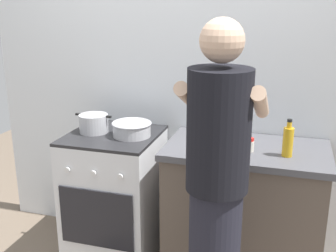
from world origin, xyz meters
name	(u,v)px	position (x,y,z in m)	size (l,w,h in m)	color
back_wall	(204,78)	(0.20, 0.50, 1.25)	(3.20, 0.10, 2.50)	silver
countertop	(243,212)	(0.55, 0.15, 0.45)	(1.00, 0.60, 0.90)	brown
stove_range	(115,194)	(-0.35, 0.15, 0.45)	(0.60, 0.62, 0.90)	silver
pot	(94,123)	(-0.49, 0.15, 0.96)	(0.26, 0.20, 0.12)	#B2B2B7
mixing_bowl	(132,128)	(-0.21, 0.15, 0.95)	(0.27, 0.27, 0.09)	#B7B7BC
utensil_crock	(216,122)	(0.32, 0.32, 0.99)	(0.10, 0.10, 0.30)	silver
spice_bottle	(250,145)	(0.58, 0.07, 0.94)	(0.04, 0.04, 0.08)	silver
oil_bottle	(288,141)	(0.79, 0.06, 0.99)	(0.06, 0.06, 0.22)	gold
person	(216,195)	(0.48, -0.48, 0.86)	(0.41, 0.50, 1.70)	black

